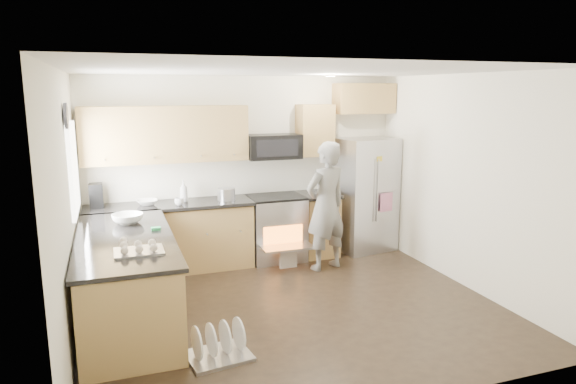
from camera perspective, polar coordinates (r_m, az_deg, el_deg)
name	(u,v)px	position (r m, az deg, el deg)	size (l,w,h in m)	color
ground	(293,307)	(5.92, 0.55, -12.69)	(4.50, 4.50, 0.00)	black
room_shell	(289,160)	(5.46, 0.16, 3.61)	(4.54, 4.04, 2.62)	white
back_cabinet_run	(210,197)	(7.09, -8.71, -0.57)	(4.45, 0.64, 2.50)	#A07840
peninsula	(127,279)	(5.68, -17.42, -9.23)	(0.96, 2.36, 1.03)	#A07840
stove_range	(276,213)	(7.33, -1.36, -2.37)	(0.76, 0.97, 1.79)	#B7B7BC
refrigerator	(365,195)	(7.84, 8.53, -0.28)	(0.93, 0.78, 1.70)	#B7B7BC
person	(326,206)	(6.90, 4.23, -1.58)	(0.64, 0.42, 1.74)	gray
dish_rack	(219,348)	(4.92, -7.72, -16.81)	(0.61, 0.52, 0.34)	#B7B7BC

